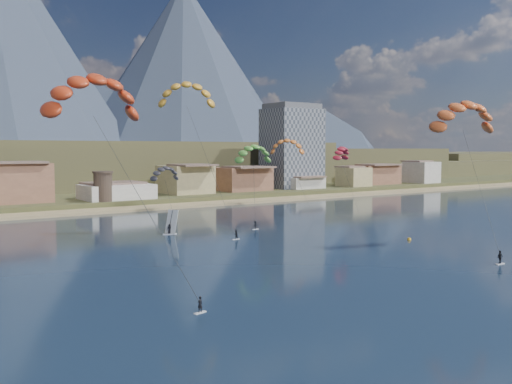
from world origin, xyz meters
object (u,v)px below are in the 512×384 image
kitesurfer_red (93,90)px  buoy (409,239)px  watchtower (103,186)px  apartment_tower (292,146)px  kitesurfer_yellow (187,91)px  kitesurfer_orange (463,112)px  kitesurfer_green (253,152)px  windsurfer (170,227)px

kitesurfer_red → buoy: (60.67, 3.95, -23.56)m
watchtower → apartment_tower: bearing=9.9°
kitesurfer_yellow → kitesurfer_orange: bearing=-52.4°
kitesurfer_green → buoy: kitesurfer_green is taller
watchtower → kitesurfer_green: kitesurfer_green is taller
kitesurfer_orange → windsurfer: 58.36m
apartment_tower → watchtower: apartment_tower is taller
watchtower → kitesurfer_orange: kitesurfer_orange is taller
kitesurfer_orange → buoy: bearing=103.3°
windsurfer → buoy: 45.95m
apartment_tower → kitesurfer_red: 155.81m
kitesurfer_red → kitesurfer_yellow: kitesurfer_yellow is taller
kitesurfer_yellow → kitesurfer_green: kitesurfer_yellow is taller
apartment_tower → windsurfer: 112.29m
kitesurfer_red → kitesurfer_green: bearing=38.8°
kitesurfer_orange → buoy: (-2.19, 9.27, -23.04)m
windsurfer → buoy: windsurfer is taller
watchtower → kitesurfer_orange: 102.10m
kitesurfer_green → kitesurfer_orange: bearing=-77.1°
buoy → watchtower: bearing=106.6°
kitesurfer_yellow → kitesurfer_green: 24.64m
kitesurfer_red → kitesurfer_orange: kitesurfer_red is taller
kitesurfer_green → kitesurfer_red: bearing=-141.2°
kitesurfer_orange → windsurfer: kitesurfer_orange is taller
watchtower → kitesurfer_green: size_ratio=0.43×
kitesurfer_orange → buoy: 24.93m
kitesurfer_red → windsurfer: size_ratio=5.83×
kitesurfer_red → kitesurfer_orange: bearing=-4.8°
kitesurfer_yellow → kitesurfer_orange: (31.41, -40.83, -5.08)m
kitesurfer_yellow → kitesurfer_orange: kitesurfer_yellow is taller
kitesurfer_red → apartment_tower: bearing=42.6°
kitesurfer_yellow → apartment_tower: bearing=40.0°
kitesurfer_green → buoy: 42.12m
watchtower → buoy: watchtower is taller
buoy → kitesurfer_yellow: bearing=132.8°
kitesurfer_yellow → kitesurfer_orange: 51.76m
windsurfer → kitesurfer_green: bearing=13.6°
windsurfer → kitesurfer_orange: bearing=-49.7°
apartment_tower → kitesurfer_green: (-62.62, -63.47, -1.56)m
watchtower → kitesurfer_red: size_ratio=0.30×
kitesurfer_orange → apartment_tower: bearing=64.9°
kitesurfer_orange → watchtower: bearing=106.3°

